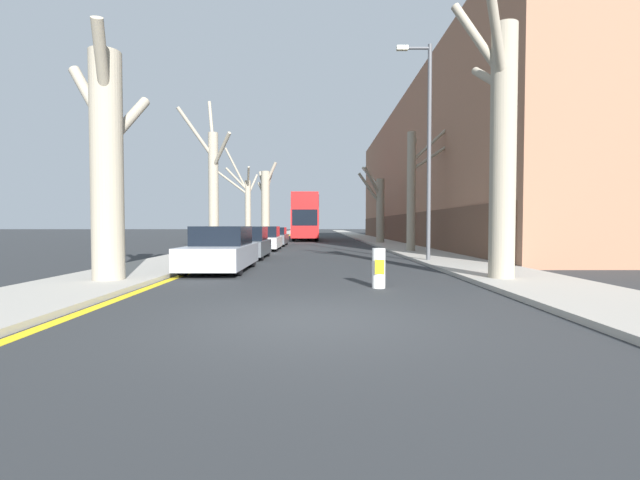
# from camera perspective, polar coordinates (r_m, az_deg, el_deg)

# --- Properties ---
(ground_plane) EXTENTS (300.00, 300.00, 0.00)m
(ground_plane) POSITION_cam_1_polar(r_m,az_deg,el_deg) (6.90, -1.37, -10.70)
(ground_plane) COLOR #2B2D30
(sidewalk_left) EXTENTS (2.87, 120.00, 0.12)m
(sidewalk_left) POSITION_cam_1_polar(r_m,az_deg,el_deg) (57.03, -6.08, 0.54)
(sidewalk_left) COLOR #A39E93
(sidewalk_left) RESTS_ON ground
(sidewalk_right) EXTENTS (2.87, 120.00, 0.12)m
(sidewalk_right) POSITION_cam_1_polar(r_m,az_deg,el_deg) (57.01, 5.15, 0.54)
(sidewalk_right) COLOR #A39E93
(sidewalk_right) RESTS_ON ground
(building_facade_right) EXTENTS (10.08, 46.61, 11.91)m
(building_facade_right) POSITION_cam_1_polar(r_m,az_deg,el_deg) (39.67, 17.27, 8.33)
(building_facade_right) COLOR #93664C
(building_facade_right) RESTS_ON ground
(kerb_line_stripe) EXTENTS (0.24, 120.00, 0.01)m
(kerb_line_stripe) POSITION_cam_1_polar(r_m,az_deg,el_deg) (56.89, -4.46, 0.48)
(kerb_line_stripe) COLOR yellow
(kerb_line_stripe) RESTS_ON ground
(street_tree_left_0) EXTENTS (1.69, 3.03, 6.27)m
(street_tree_left_0) POSITION_cam_1_polar(r_m,az_deg,el_deg) (12.32, -26.52, 9.44)
(street_tree_left_0) COLOR gray
(street_tree_left_0) RESTS_ON ground
(street_tree_left_1) EXTENTS (2.80, 2.81, 7.99)m
(street_tree_left_1) POSITION_cam_1_polar(r_m,az_deg,el_deg) (22.01, -14.10, 6.99)
(street_tree_left_1) COLOR gray
(street_tree_left_1) RESTS_ON ground
(street_tree_left_2) EXTENTS (2.93, 2.61, 7.31)m
(street_tree_left_2) POSITION_cam_1_polar(r_m,az_deg,el_deg) (32.89, -9.83, 4.69)
(street_tree_left_2) COLOR gray
(street_tree_left_2) RESTS_ON ground
(street_tree_left_3) EXTENTS (2.23, 2.28, 7.69)m
(street_tree_left_3) POSITION_cam_1_polar(r_m,az_deg,el_deg) (42.73, -7.26, 5.08)
(street_tree_left_3) COLOR gray
(street_tree_left_3) RESTS_ON ground
(street_tree_right_0) EXTENTS (1.60, 3.04, 7.53)m
(street_tree_right_0) POSITION_cam_1_polar(r_m,az_deg,el_deg) (12.46, 23.02, 11.73)
(street_tree_right_0) COLOR gray
(street_tree_right_0) RESTS_ON ground
(street_tree_right_1) EXTENTS (3.10, 2.19, 6.88)m
(street_tree_right_1) POSITION_cam_1_polar(r_m,az_deg,el_deg) (23.87, 12.37, 6.98)
(street_tree_right_1) COLOR gray
(street_tree_right_1) RESTS_ON ground
(street_tree_right_2) EXTENTS (2.20, 3.72, 6.53)m
(street_tree_right_2) POSITION_cam_1_polar(r_m,az_deg,el_deg) (34.75, 7.83, 4.48)
(street_tree_right_2) COLOR gray
(street_tree_right_2) RESTS_ON ground
(double_decker_bus) EXTENTS (2.52, 10.81, 4.46)m
(double_decker_bus) POSITION_cam_1_polar(r_m,az_deg,el_deg) (42.91, -1.84, 3.36)
(double_decker_bus) COLOR red
(double_decker_bus) RESTS_ON ground
(parked_car_0) EXTENTS (1.86, 4.43, 1.48)m
(parked_car_0) POSITION_cam_1_polar(r_m,az_deg,el_deg) (14.50, -13.03, -1.30)
(parked_car_0) COLOR #9EA3AD
(parked_car_0) RESTS_ON ground
(parked_car_1) EXTENTS (1.75, 3.97, 1.44)m
(parked_car_1) POSITION_cam_1_polar(r_m,az_deg,el_deg) (19.76, -9.62, -0.46)
(parked_car_1) COLOR #4C5156
(parked_car_1) RESTS_ON ground
(parked_car_2) EXTENTS (1.81, 4.04, 1.44)m
(parked_car_2) POSITION_cam_1_polar(r_m,az_deg,el_deg) (25.99, -7.38, 0.13)
(parked_car_2) COLOR silver
(parked_car_2) RESTS_ON ground
(parked_car_3) EXTENTS (1.86, 4.48, 1.35)m
(parked_car_3) POSITION_cam_1_polar(r_m,az_deg,el_deg) (31.49, -6.15, 0.41)
(parked_car_3) COLOR #4C5156
(parked_car_3) RESTS_ON ground
(lamp_post) EXTENTS (1.40, 0.20, 8.65)m
(lamp_post) POSITION_cam_1_polar(r_m,az_deg,el_deg) (17.94, 14.06, 12.47)
(lamp_post) COLOR #4C4F54
(lamp_post) RESTS_ON ground
(traffic_bollard) EXTENTS (0.32, 0.33, 0.96)m
(traffic_bollard) POSITION_cam_1_polar(r_m,az_deg,el_deg) (10.39, 7.83, -3.74)
(traffic_bollard) COLOR white
(traffic_bollard) RESTS_ON ground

